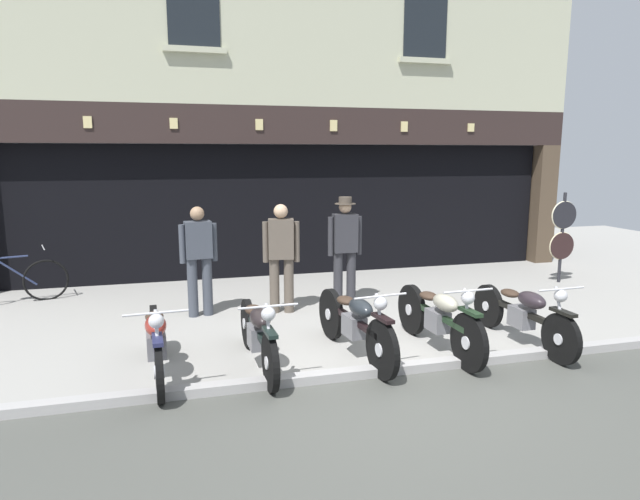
# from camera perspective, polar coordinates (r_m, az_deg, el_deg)

# --- Properties ---
(ground) EXTENTS (23.80, 22.00, 0.18)m
(ground) POSITION_cam_1_polar(r_m,az_deg,el_deg) (5.38, 12.41, -17.25)
(ground) COLOR #989690
(shop_facade) EXTENTS (12.10, 4.42, 6.71)m
(shop_facade) POSITION_cam_1_polar(r_m,az_deg,el_deg) (12.41, -4.47, 7.16)
(shop_facade) COLOR black
(shop_facade) RESTS_ON ground
(motorcycle_left) EXTENTS (0.62, 1.94, 0.91)m
(motorcycle_left) POSITION_cam_1_polar(r_m,az_deg,el_deg) (6.19, -16.92, -9.13)
(motorcycle_left) COLOR black
(motorcycle_left) RESTS_ON ground
(motorcycle_center_left) EXTENTS (0.62, 1.98, 0.90)m
(motorcycle_center_left) POSITION_cam_1_polar(r_m,az_deg,el_deg) (6.23, -6.56, -8.65)
(motorcycle_center_left) COLOR black
(motorcycle_center_left) RESTS_ON ground
(motorcycle_center) EXTENTS (0.62, 2.08, 0.93)m
(motorcycle_center) POSITION_cam_1_polar(r_m,az_deg,el_deg) (6.50, 3.71, -7.65)
(motorcycle_center) COLOR black
(motorcycle_center) RESTS_ON ground
(motorcycle_center_right) EXTENTS (0.62, 2.05, 0.94)m
(motorcycle_center_right) POSITION_cam_1_polar(r_m,az_deg,el_deg) (6.84, 12.42, -6.94)
(motorcycle_center_right) COLOR black
(motorcycle_center_right) RESTS_ON ground
(motorcycle_right) EXTENTS (0.62, 2.05, 0.90)m
(motorcycle_right) POSITION_cam_1_polar(r_m,az_deg,el_deg) (7.39, 20.66, -6.26)
(motorcycle_right) COLOR black
(motorcycle_right) RESTS_ON ground
(salesman_left) EXTENTS (0.56, 0.27, 1.66)m
(salesman_left) POSITION_cam_1_polar(r_m,az_deg,el_deg) (8.22, -12.68, -0.62)
(salesman_left) COLOR #3D424C
(salesman_left) RESTS_ON ground
(shopkeeper_center) EXTENTS (0.55, 0.29, 1.67)m
(shopkeeper_center) POSITION_cam_1_polar(r_m,az_deg,el_deg) (8.21, -4.11, -0.32)
(shopkeeper_center) COLOR brown
(shopkeeper_center) RESTS_ON ground
(salesman_right) EXTENTS (0.56, 0.33, 1.75)m
(salesman_right) POSITION_cam_1_polar(r_m,az_deg,el_deg) (8.64, 2.64, 0.49)
(salesman_right) COLOR #2D2D33
(salesman_right) RESTS_ON ground
(tyre_sign_pole) EXTENTS (0.53, 0.06, 1.71)m
(tyre_sign_pole) POSITION_cam_1_polar(r_m,az_deg,el_deg) (11.12, 24.26, 1.78)
(tyre_sign_pole) COLOR #232328
(tyre_sign_pole) RESTS_ON ground
(advert_board_near) EXTENTS (0.65, 0.03, 1.03)m
(advert_board_near) POSITION_cam_1_polar(r_m,az_deg,el_deg) (10.63, -11.59, 6.51)
(advert_board_near) COLOR beige
(leaning_bicycle) EXTENTS (1.68, 0.64, 0.94)m
(leaning_bicycle) POSITION_cam_1_polar(r_m,az_deg,el_deg) (10.10, -29.92, -2.92)
(leaning_bicycle) COLOR black
(leaning_bicycle) RESTS_ON ground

